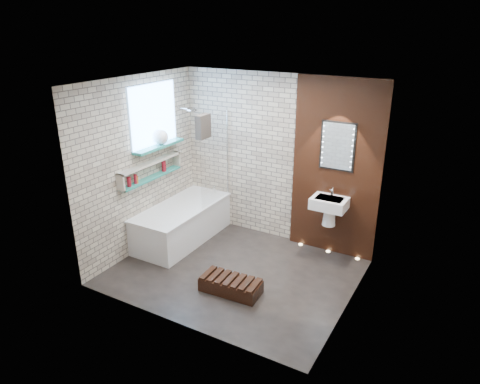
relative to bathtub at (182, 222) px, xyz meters
The scene contains 15 objects.
ground 1.34m from the bathtub, 20.18° to the right, with size 3.20×3.20×0.00m, color black.
room_shell 1.65m from the bathtub, 20.18° to the right, with size 3.24×3.20×2.60m.
walnut_panel 2.53m from the bathtub, 20.65° to the left, with size 1.30×0.06×2.60m, color black.
clerestory_window 1.65m from the bathtub, 163.78° to the right, with size 0.18×1.00×0.94m.
display_niche 1.00m from the bathtub, 135.46° to the right, with size 0.14×1.30×0.26m.
bathtub is the anchor object (origin of this frame).
bath_screen 1.14m from the bathtub, 51.10° to the left, with size 0.01×0.78×1.40m, color white.
towel 1.61m from the bathtub, 22.89° to the left, with size 0.10×0.27×0.35m, color black.
shower_head 1.78m from the bathtub, 98.54° to the left, with size 0.18×0.18×0.02m, color silver.
washbasin 2.32m from the bathtub, 16.01° to the left, with size 0.50×0.36×0.58m.
led_mirror 2.68m from the bathtub, 19.78° to the left, with size 0.50×0.02×0.70m.
walnut_step 1.70m from the bathtub, 32.16° to the right, with size 0.78×0.35×0.17m, color black.
niche_bottles 1.02m from the bathtub, 126.14° to the right, with size 0.07×0.84×0.17m.
sill_vases 1.40m from the bathtub, 167.36° to the right, with size 0.23×0.23×0.23m.
floor_uplights 2.32m from the bathtub, 19.02° to the left, with size 0.96×0.06×0.01m.
Camera 1 is at (2.70, -4.62, 3.29)m, focal length 33.01 mm.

